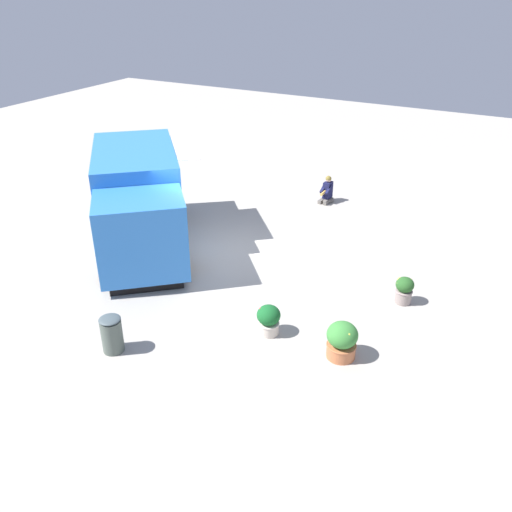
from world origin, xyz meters
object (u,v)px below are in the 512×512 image
Objects in this scene: planter_flowering_side at (342,340)px; trash_bin at (112,334)px; food_truck at (139,203)px; person_customer at (327,192)px; planter_flowering_far at (404,289)px; planter_flowering_near at (269,319)px.

planter_flowering_side is 4.56m from trash_bin.
food_truck reaches higher than trash_bin.
person_customer reaches higher than trash_bin.
trash_bin is at bearing -136.02° from planter_flowering_far.
person_customer is (3.43, 5.33, -0.88)m from food_truck.
food_truck is at bearing 156.93° from planter_flowering_near.
planter_flowering_near is at bearing -130.93° from planter_flowering_far.
trash_bin is (-4.11, -1.97, 0.01)m from planter_flowering_side.
food_truck reaches higher than planter_flowering_side.
trash_bin reaches higher than planter_flowering_near.
planter_flowering_side is at bearing -66.56° from person_customer.
planter_flowering_far is 0.83× the size of planter_flowering_side.
food_truck is at bearing 161.94° from planter_flowering_side.
person_customer is 1.12× the size of planter_flowering_side.
person_customer is at bearing 102.30° from planter_flowering_near.
person_customer is 1.35× the size of planter_flowering_far.
food_truck is 7.08m from planter_flowering_side.
planter_flowering_near is 1.03× the size of planter_flowering_far.
food_truck is 8.30× the size of planter_flowering_near.
food_truck is 5.57m from planter_flowering_near.
person_customer is 7.66m from planter_flowering_near.
planter_flowering_side is at bearing 25.58° from trash_bin.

